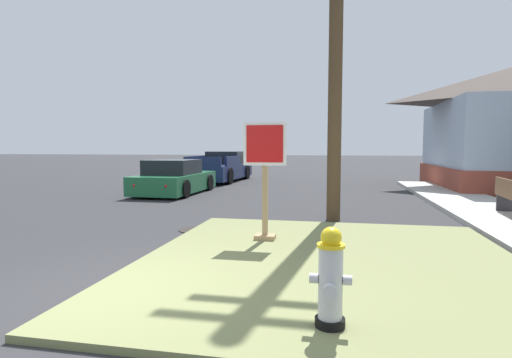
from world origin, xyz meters
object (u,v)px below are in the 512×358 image
object	(u,v)px
fire_hydrant	(330,280)
parked_sedan_green	(174,179)
stop_sign	(265,183)
manhole_cover	(196,230)
street_bench	(512,196)
pickup_truck_navy	(221,169)

from	to	relation	value
fire_hydrant	parked_sedan_green	distance (m)	11.90
stop_sign	manhole_cover	bearing A→B (deg)	151.28
street_bench	manhole_cover	bearing A→B (deg)	-160.15
fire_hydrant	stop_sign	bearing A→B (deg)	109.67
pickup_truck_navy	parked_sedan_green	bearing A→B (deg)	-91.40
manhole_cover	parked_sedan_green	size ratio (longest dim) A/B	0.17
stop_sign	pickup_truck_navy	bearing A→B (deg)	109.46
manhole_cover	street_bench	bearing A→B (deg)	19.85
pickup_truck_navy	stop_sign	bearing A→B (deg)	-70.54
fire_hydrant	pickup_truck_navy	size ratio (longest dim) A/B	0.17
fire_hydrant	pickup_truck_navy	xyz separation A→B (m)	(-5.68, 16.05, 0.10)
pickup_truck_navy	street_bench	bearing A→B (deg)	-44.02
manhole_cover	pickup_truck_navy	xyz separation A→B (m)	(-2.89, 11.83, 0.61)
fire_hydrant	manhole_cover	size ratio (longest dim) A/B	1.31
parked_sedan_green	street_bench	distance (m)	10.51
parked_sedan_green	stop_sign	bearing A→B (deg)	-56.67
stop_sign	street_bench	size ratio (longest dim) A/B	1.23
fire_hydrant	stop_sign	world-z (taller)	stop_sign
pickup_truck_navy	street_bench	distance (m)	13.49
fire_hydrant	street_bench	world-z (taller)	fire_hydrant
stop_sign	pickup_truck_navy	distance (m)	13.49
street_bench	fire_hydrant	bearing A→B (deg)	-121.05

